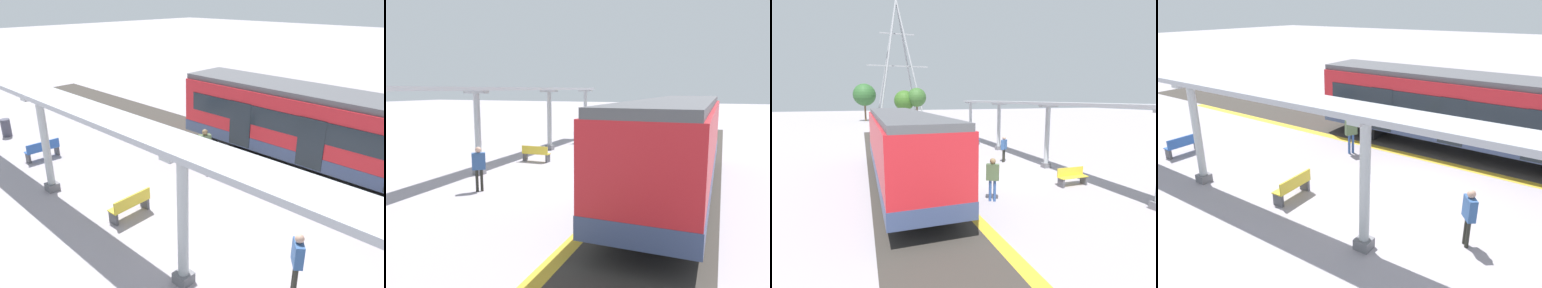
# 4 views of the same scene
# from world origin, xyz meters

# --- Properties ---
(ground_plane) EXTENTS (176.00, 176.00, 0.00)m
(ground_plane) POSITION_xyz_m (0.00, 0.00, 0.00)
(ground_plane) COLOR #9C949B
(tactile_edge_strip) EXTENTS (0.45, 34.48, 0.01)m
(tactile_edge_strip) POSITION_xyz_m (-3.50, 0.00, 0.00)
(tactile_edge_strip) COLOR gold
(tactile_edge_strip) RESTS_ON ground
(trackbed) EXTENTS (3.20, 46.48, 0.01)m
(trackbed) POSITION_xyz_m (-5.33, 0.00, 0.00)
(trackbed) COLOR #38332D
(trackbed) RESTS_ON ground
(train_near_carriage) EXTENTS (2.65, 13.48, 3.48)m
(train_near_carriage) POSITION_xyz_m (-5.32, -0.13, 1.83)
(train_near_carriage) COLOR red
(train_near_carriage) RESTS_ON ground
(canopy_pillar_second) EXTENTS (1.10, 0.44, 3.77)m
(canopy_pillar_second) POSITION_xyz_m (3.28, -6.89, 1.91)
(canopy_pillar_second) COLOR slate
(canopy_pillar_second) RESTS_ON ground
(canopy_pillar_third) EXTENTS (1.10, 0.44, 3.77)m
(canopy_pillar_third) POSITION_xyz_m (3.28, 0.25, 1.91)
(canopy_pillar_third) COLOR slate
(canopy_pillar_third) RESTS_ON ground
(canopy_beam) EXTENTS (1.20, 27.28, 0.16)m
(canopy_beam) POSITION_xyz_m (3.28, -0.02, 3.85)
(canopy_beam) COLOR #A8AAB2
(canopy_beam) RESTS_ON canopy_pillar_nearest
(bench_near_end) EXTENTS (1.52, 0.50, 0.86)m
(bench_near_end) POSITION_xyz_m (2.12, -10.01, 0.44)
(bench_near_end) COLOR #2D58AA
(bench_near_end) RESTS_ON ground
(bench_mid_platform) EXTENTS (1.51, 0.48, 0.86)m
(bench_mid_platform) POSITION_xyz_m (2.29, -3.25, 0.44)
(bench_mid_platform) COLOR gold
(bench_mid_platform) RESTS_ON ground
(trash_bin) EXTENTS (0.48, 0.48, 0.94)m
(trash_bin) POSITION_xyz_m (2.10, -14.25, 0.47)
(trash_bin) COLOR #454453
(trash_bin) RESTS_ON ground
(passenger_waiting_near_edge) EXTENTS (0.56, 0.46, 1.79)m
(passenger_waiting_near_edge) POSITION_xyz_m (-2.23, -3.97, 1.12)
(passenger_waiting_near_edge) COLOR #32528D
(passenger_waiting_near_edge) RESTS_ON ground
(passenger_by_the_benches) EXTENTS (0.53, 0.48, 1.71)m
(passenger_by_the_benches) POSITION_xyz_m (1.57, 2.48, 1.07)
(passenger_by_the_benches) COLOR black
(passenger_by_the_benches) RESTS_ON ground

